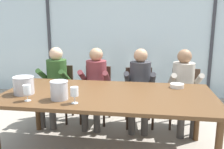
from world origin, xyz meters
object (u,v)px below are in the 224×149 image
(person_maroon_top, at_px, (95,81))
(ice_bucket_secondary, at_px, (59,90))
(person_charcoal_jacket, at_px, (140,83))
(wine_glass_by_left_taster, at_px, (27,90))
(wine_glass_near_bucket, at_px, (74,92))
(person_beige_jumper, at_px, (184,85))
(person_olive_shirt, at_px, (55,80))
(ice_bucket_primary, at_px, (24,85))
(chair_right_of_center, at_px, (185,93))
(chair_near_curtain, at_px, (59,88))
(tasting_bowl, at_px, (177,86))
(chair_left_of_center, at_px, (97,89))
(dining_table, at_px, (108,98))
(chair_center, at_px, (139,92))

(person_maroon_top, height_order, ice_bucket_secondary, person_maroon_top)
(ice_bucket_secondary, bearing_deg, person_charcoal_jacket, 54.68)
(wine_glass_by_left_taster, bearing_deg, wine_glass_near_bucket, -0.46)
(person_beige_jumper, bearing_deg, person_olive_shirt, 174.52)
(ice_bucket_primary, height_order, wine_glass_by_left_taster, ice_bucket_primary)
(wine_glass_by_left_taster, bearing_deg, person_beige_jumper, 35.27)
(chair_right_of_center, xyz_separation_m, wine_glass_near_bucket, (-1.32, -1.43, 0.37))
(chair_near_curtain, distance_m, tasting_bowl, 1.95)
(wine_glass_by_left_taster, bearing_deg, tasting_bowl, 25.43)
(person_beige_jumper, relative_size, wine_glass_by_left_taster, 6.89)
(chair_near_curtain, height_order, chair_left_of_center, same)
(dining_table, relative_size, person_beige_jumper, 2.07)
(tasting_bowl, bearing_deg, person_maroon_top, 157.25)
(ice_bucket_primary, xyz_separation_m, wine_glass_near_bucket, (0.68, -0.24, 0.01))
(person_charcoal_jacket, bearing_deg, tasting_bowl, -45.33)
(chair_center, relative_size, person_beige_jumper, 0.73)
(dining_table, bearing_deg, chair_center, 71.49)
(chair_left_of_center, xyz_separation_m, wine_glass_near_bucket, (0.08, -1.44, 0.37))
(chair_left_of_center, xyz_separation_m, person_charcoal_jacket, (0.70, -0.17, 0.17))
(dining_table, relative_size, chair_center, 2.82)
(person_charcoal_jacket, bearing_deg, chair_near_curtain, 174.20)
(chair_right_of_center, height_order, person_olive_shirt, person_olive_shirt)
(chair_near_curtain, xyz_separation_m, wine_glass_by_left_taster, (0.19, -1.40, 0.37))
(chair_center, distance_m, wine_glass_by_left_taster, 1.83)
(chair_center, bearing_deg, person_olive_shirt, 177.91)
(person_maroon_top, bearing_deg, person_beige_jumper, 0.84)
(dining_table, distance_m, chair_near_curtain, 1.42)
(ice_bucket_secondary, bearing_deg, chair_near_curtain, 111.15)
(dining_table, bearing_deg, ice_bucket_secondary, -148.15)
(tasting_bowl, bearing_deg, person_charcoal_jacket, 134.69)
(person_olive_shirt, xyz_separation_m, person_maroon_top, (0.66, -0.00, 0.00))
(chair_left_of_center, xyz_separation_m, person_olive_shirt, (-0.64, -0.17, 0.17))
(person_beige_jumper, relative_size, ice_bucket_secondary, 5.84)
(person_charcoal_jacket, bearing_deg, person_maroon_top, 179.97)
(person_charcoal_jacket, bearing_deg, chair_center, 97.32)
(tasting_bowl, bearing_deg, person_beige_jumper, 71.88)
(person_maroon_top, bearing_deg, wine_glass_near_bucket, -86.42)
(person_charcoal_jacket, distance_m, person_beige_jumper, 0.65)
(dining_table, relative_size, person_maroon_top, 2.07)
(chair_left_of_center, height_order, wine_glass_by_left_taster, wine_glass_by_left_taster)
(chair_near_curtain, bearing_deg, person_beige_jumper, -6.28)
(chair_right_of_center, xyz_separation_m, person_maroon_top, (-1.38, -0.15, 0.17))
(ice_bucket_primary, distance_m, tasting_bowl, 1.88)
(person_olive_shirt, distance_m, wine_glass_by_left_taster, 1.30)
(wine_glass_near_bucket, bearing_deg, chair_near_curtain, 116.65)
(person_charcoal_jacket, height_order, ice_bucket_primary, person_charcoal_jacket)
(chair_right_of_center, height_order, person_charcoal_jacket, person_charcoal_jacket)
(chair_left_of_center, xyz_separation_m, ice_bucket_primary, (-0.61, -1.20, 0.36))
(person_maroon_top, distance_m, person_beige_jumper, 1.34)
(person_charcoal_jacket, xyz_separation_m, wine_glass_near_bucket, (-0.63, -1.27, 0.20))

